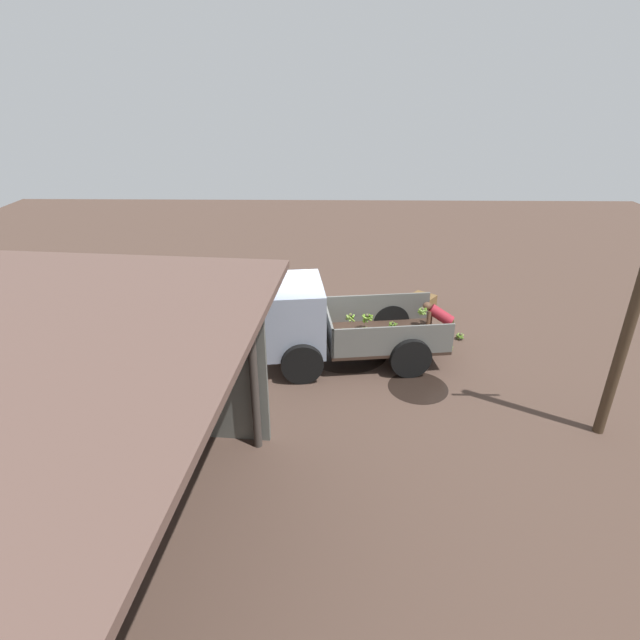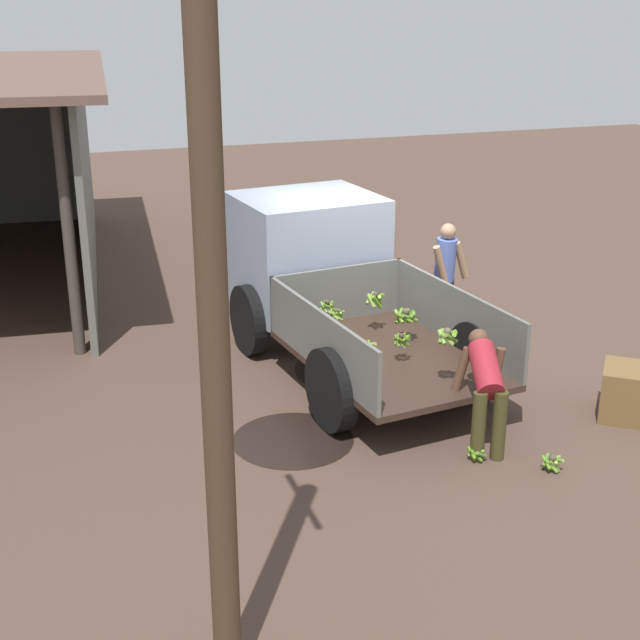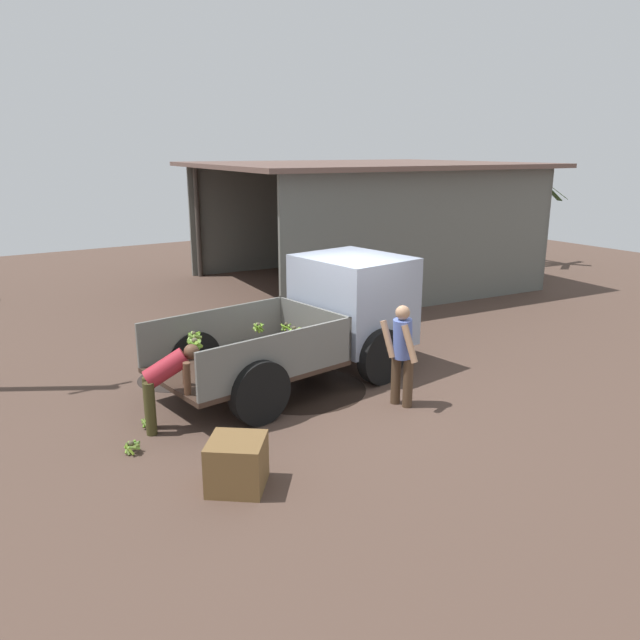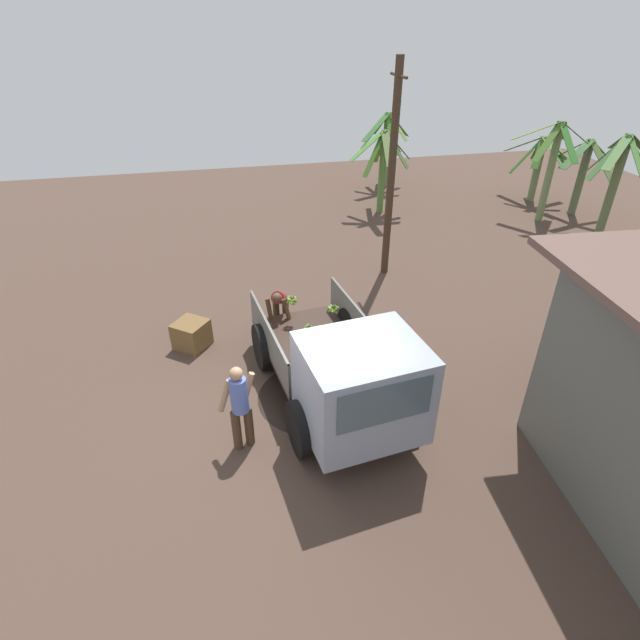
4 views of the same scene
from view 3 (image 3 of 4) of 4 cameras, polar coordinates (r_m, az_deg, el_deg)
ground at (r=10.91m, az=2.02°, el=-5.91°), size 36.00×36.00×0.00m
mud_patch_0 at (r=10.70m, az=-1.65°, el=-6.31°), size 2.18×2.18×0.01m
mud_patch_1 at (r=11.46m, az=-12.96°, el=-5.21°), size 1.38×1.38×0.01m
cargo_truck at (r=11.22m, az=1.35°, el=0.72°), size 4.81×2.64×2.09m
warehouse_shed at (r=19.11m, az=5.04°, el=11.34°), size 9.76×8.43×3.57m
banana_palm_1 at (r=23.09m, az=18.60°, el=9.15°), size 2.44×2.23×3.18m
person_foreground_visitor at (r=9.82m, az=7.50°, el=-2.81°), size 0.46×0.70×1.65m
person_worker_loading at (r=9.24m, az=-13.95°, el=-5.34°), size 0.85×0.62×1.26m
banana_bunch_on_ground_0 at (r=8.91m, az=-16.82°, el=-10.98°), size 0.23×0.25×0.19m
banana_bunch_on_ground_1 at (r=9.58m, az=-15.42°, el=-8.94°), size 0.21×0.21×0.18m
wooden_crate_0 at (r=7.74m, az=-7.60°, el=-12.89°), size 0.93×0.93×0.62m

